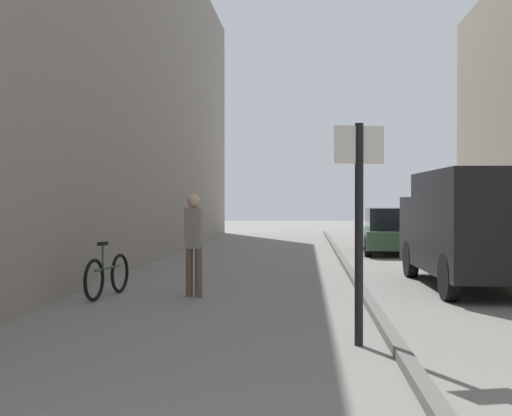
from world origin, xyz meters
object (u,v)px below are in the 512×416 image
Objects in this scene: delivery_van at (475,225)px; street_sign_post at (359,214)px; bicycle_leaning at (107,275)px; parked_car at (391,231)px; pedestrian_main_foreground at (194,238)px.

street_sign_post is at bearing -118.62° from delivery_van.
bicycle_leaning is (-4.09, 3.54, -1.16)m from street_sign_post.
street_sign_post is at bearing -96.82° from parked_car.
street_sign_post reaches higher than delivery_van.
pedestrian_main_foreground reaches higher than parked_car.
delivery_van is 2.84× the size of bicycle_leaning.
bicycle_leaning is at bearing -167.78° from delivery_van.
street_sign_post is (2.58, -3.69, 0.50)m from pedestrian_main_foreground.
bicycle_leaning is at bearing -55.73° from street_sign_post.
parked_car is 1.64× the size of street_sign_post.
bicycle_leaning is at bearing -119.88° from parked_car.
parked_car is (4.72, 9.79, -0.33)m from pedestrian_main_foreground.
pedestrian_main_foreground is at bearing -69.91° from street_sign_post.
delivery_van is at bearing 21.46° from bicycle_leaning.
parked_car is at bearing 81.96° from pedestrian_main_foreground.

